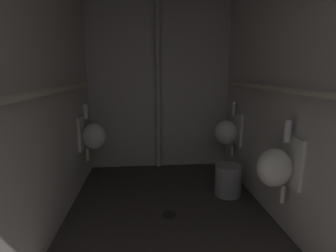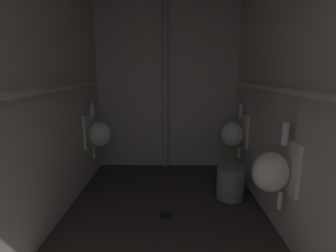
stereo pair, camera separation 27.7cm
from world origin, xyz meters
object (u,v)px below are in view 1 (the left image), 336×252
urinal_left_mid (93,135)px  waste_bin (228,180)px  standpipe_back_wall (158,86)px  urinal_right_far (228,132)px  urinal_right_mid (277,166)px  floor_drain (169,214)px

urinal_left_mid → waste_bin: size_ratio=2.06×
waste_bin → standpipe_back_wall: bearing=128.5°
urinal_right_far → waste_bin: size_ratio=2.06×
urinal_right_mid → waste_bin: bearing=100.5°
urinal_left_mid → waste_bin: 1.78m
urinal_right_mid → standpipe_back_wall: (-0.92, 1.77, 0.60)m
standpipe_back_wall → urinal_right_mid: bearing=-62.4°
urinal_right_far → standpipe_back_wall: bearing=153.8°
urinal_right_far → floor_drain: (-0.89, -0.91, -0.65)m
urinal_right_mid → urinal_right_far: same height
urinal_left_mid → urinal_right_mid: same height
urinal_right_mid → waste_bin: urinal_right_mid is taller
urinal_right_far → waste_bin: 0.72m
standpipe_back_wall → urinal_left_mid: bearing=-150.7°
urinal_right_mid → urinal_right_far: (0.00, 1.31, 0.00)m
urinal_right_far → floor_drain: 1.43m
urinal_left_mid → standpipe_back_wall: (0.87, 0.49, 0.60)m
urinal_left_mid → floor_drain: bearing=-44.0°
standpipe_back_wall → waste_bin: 1.64m
standpipe_back_wall → floor_drain: (0.03, -1.37, -1.24)m
floor_drain → waste_bin: (0.74, 0.39, 0.18)m
floor_drain → urinal_right_mid: bearing=-24.2°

